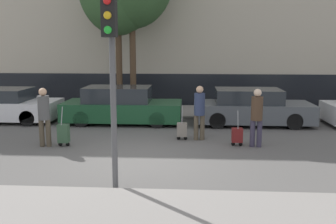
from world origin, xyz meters
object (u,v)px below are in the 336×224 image
(parked_car_2, at_px, (251,108))
(trolley_center, at_px, (182,130))
(pedestrian_center, at_px, (199,109))
(trolley_right, at_px, (237,135))
(traffic_light, at_px, (111,55))
(parked_bicycle, at_px, (127,102))
(pedestrian_left, at_px, (44,113))
(parked_car_0, at_px, (2,106))
(pedestrian_right, at_px, (257,114))
(trolley_left, at_px, (64,133))
(parked_car_1, at_px, (122,106))

(parked_car_2, bearing_deg, trolley_center, -134.92)
(pedestrian_center, bearing_deg, trolley_right, -33.76)
(traffic_light, bearing_deg, parked_bicycle, 98.30)
(trolley_right, bearing_deg, pedestrian_left, -175.87)
(traffic_light, distance_m, parked_bicycle, 9.61)
(parked_car_0, distance_m, pedestrian_right, 10.06)
(trolley_right, bearing_deg, traffic_light, -128.26)
(parked_car_2, relative_size, trolley_right, 4.11)
(parked_car_2, height_order, trolley_left, parked_car_2)
(parked_car_2, bearing_deg, pedestrian_right, -96.12)
(parked_car_1, xyz_separation_m, trolley_right, (4.12, -3.20, -0.34))
(trolley_left, xyz_separation_m, parked_bicycle, (0.90, 5.82, 0.10))
(pedestrian_left, bearing_deg, trolley_left, 179.95)
(trolley_left, xyz_separation_m, trolley_right, (5.22, 0.37, -0.06))
(pedestrian_left, bearing_deg, pedestrian_center, -171.84)
(parked_car_0, bearing_deg, pedestrian_left, -48.89)
(parked_car_1, xyz_separation_m, pedestrian_center, (2.99, -2.53, 0.33))
(parked_car_2, relative_size, pedestrian_right, 2.55)
(parked_bicycle, bearing_deg, parked_car_2, -23.10)
(pedestrian_right, bearing_deg, parked_car_1, 151.88)
(trolley_left, height_order, pedestrian_right, pedestrian_right)
(parked_car_2, distance_m, trolley_center, 3.67)
(trolley_left, distance_m, trolley_center, 3.68)
(pedestrian_center, bearing_deg, parked_car_1, 136.67)
(parked_car_1, distance_m, trolley_left, 3.74)
(traffic_light, bearing_deg, trolley_left, 123.42)
(pedestrian_center, height_order, trolley_right, pedestrian_center)
(parked_car_1, distance_m, trolley_right, 5.23)
(parked_car_1, bearing_deg, parked_bicycle, 95.02)
(pedestrian_center, xyz_separation_m, trolley_center, (-0.55, -0.03, -0.66))
(pedestrian_right, bearing_deg, pedestrian_center, 163.17)
(traffic_light, bearing_deg, pedestrian_left, 129.78)
(pedestrian_left, distance_m, pedestrian_center, 4.76)
(trolley_right, height_order, traffic_light, traffic_light)
(parked_car_1, distance_m, pedestrian_center, 3.93)
(trolley_left, xyz_separation_m, pedestrian_right, (5.77, 0.30, 0.60))
(parked_car_2, height_order, pedestrian_center, pedestrian_center)
(parked_car_0, relative_size, pedestrian_left, 2.46)
(parked_car_1, distance_m, pedestrian_left, 3.99)
(parked_car_1, distance_m, parked_car_2, 5.02)
(parked_car_0, height_order, trolley_right, parked_car_0)
(parked_car_1, xyz_separation_m, traffic_light, (1.15, -6.97, 2.14))
(trolley_right, bearing_deg, trolley_left, -175.96)
(trolley_center, bearing_deg, parked_car_0, 160.39)
(parked_car_2, bearing_deg, parked_car_1, -179.69)
(pedestrian_right, bearing_deg, trolley_right, -179.93)
(pedestrian_center, xyz_separation_m, traffic_light, (-1.84, -4.44, 1.81))
(parked_car_0, height_order, traffic_light, traffic_light)
(pedestrian_center, distance_m, parked_bicycle, 5.77)
(parked_car_2, distance_m, pedestrian_left, 7.61)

